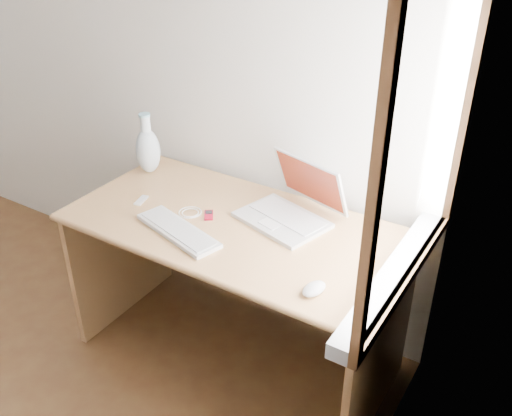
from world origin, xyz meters
The scene contains 10 objects.
back_wall centered at (0.00, 1.75, 1.30)m, with size 3.50×0.04×2.60m, color white.
window centered at (1.72, 1.30, 1.28)m, with size 0.11×0.99×1.10m.
desk centered at (0.96, 1.41, 0.54)m, with size 1.44×0.72×0.76m.
laptop centered at (1.13, 1.50, 0.82)m, with size 0.43×0.40×0.25m.
external_keyboard centered at (0.81, 1.14, 0.77)m, with size 0.45×0.24×0.02m.
mouse centered at (1.47, 1.08, 0.78)m, with size 0.06×0.11×0.04m, color silver.
ipod centered at (0.83, 1.32, 0.77)m, with size 0.08×0.09×0.01m.
cable_coil centered at (0.75, 1.30, 0.77)m, with size 0.10×0.10×0.01m, color white.
remote centered at (0.49, 1.26, 0.77)m, with size 0.03×0.09×0.01m, color white.
vase centered at (0.33, 1.51, 0.89)m, with size 0.12×0.12×0.31m.
Camera 1 is at (2.14, -0.38, 2.04)m, focal length 40.00 mm.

